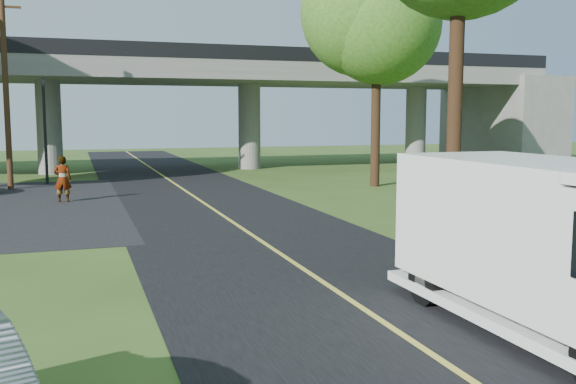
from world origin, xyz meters
name	(u,v)px	position (x,y,z in m)	size (l,w,h in m)	color
ground	(425,352)	(0.00, 0.00, 0.00)	(120.00, 120.00, 0.00)	#374D1B
road	(247,232)	(0.00, 10.00, 0.01)	(7.00, 90.00, 0.02)	black
lane_line	(247,231)	(0.00, 10.00, 0.03)	(0.12, 90.00, 0.01)	gold
overpass	(153,96)	(0.00, 32.00, 4.56)	(54.00, 10.00, 7.30)	slate
traffic_signal	(45,119)	(-6.00, 26.00, 3.20)	(0.18, 0.22, 5.20)	black
utility_pole	(6,88)	(-7.50, 24.00, 4.59)	(1.60, 0.26, 9.00)	#472D19
tree_right_far	(383,9)	(9.21, 19.84, 8.30)	(5.77, 5.67, 10.99)	#382314
step_van	(556,243)	(2.20, -0.01, 1.45)	(2.39, 6.39, 2.68)	white
pedestrian	(63,179)	(-5.15, 18.60, 0.91)	(0.67, 0.44, 1.83)	gray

